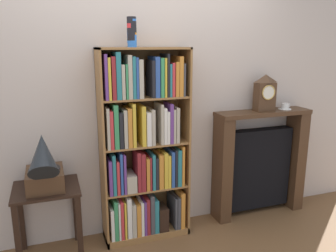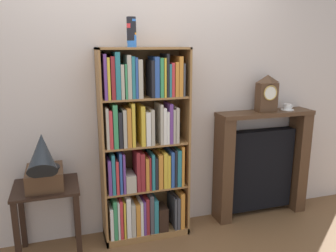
{
  "view_description": "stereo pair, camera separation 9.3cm",
  "coord_description": "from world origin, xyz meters",
  "px_view_note": "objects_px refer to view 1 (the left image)",
  "views": [
    {
      "loc": [
        -0.77,
        -2.71,
        1.76
      ],
      "look_at": [
        0.22,
        0.11,
        1.04
      ],
      "focal_mm": 36.54,
      "sensor_mm": 36.0,
      "label": 1
    },
    {
      "loc": [
        -0.68,
        -2.74,
        1.76
      ],
      "look_at": [
        0.22,
        0.11,
        1.04
      ],
      "focal_mm": 36.54,
      "sensor_mm": 36.0,
      "label": 2
    }
  ],
  "objects_px": {
    "teacup_with_saucer": "(285,107)",
    "bookshelf": "(143,152)",
    "cup_stack": "(132,32)",
    "mantel_clock": "(265,93)",
    "side_table_left": "(48,206)",
    "gramophone": "(44,166)",
    "fireplace_mantel": "(259,163)"
  },
  "relations": [
    {
      "from": "teacup_with_saucer",
      "to": "bookshelf",
      "type": "bearing_deg",
      "value": -178.74
    },
    {
      "from": "cup_stack",
      "to": "mantel_clock",
      "type": "distance_m",
      "value": 1.45
    },
    {
      "from": "side_table_left",
      "to": "gramophone",
      "type": "relative_size",
      "value": 1.21
    },
    {
      "from": "fireplace_mantel",
      "to": "bookshelf",
      "type": "bearing_deg",
      "value": -177.57
    },
    {
      "from": "bookshelf",
      "to": "fireplace_mantel",
      "type": "height_order",
      "value": "bookshelf"
    },
    {
      "from": "mantel_clock",
      "to": "bookshelf",
      "type": "bearing_deg",
      "value": -178.61
    },
    {
      "from": "gramophone",
      "to": "teacup_with_saucer",
      "type": "relative_size",
      "value": 3.87
    },
    {
      "from": "side_table_left",
      "to": "bookshelf",
      "type": "bearing_deg",
      "value": 4.56
    },
    {
      "from": "side_table_left",
      "to": "cup_stack",
      "type": "bearing_deg",
      "value": 5.26
    },
    {
      "from": "mantel_clock",
      "to": "teacup_with_saucer",
      "type": "xyz_separation_m",
      "value": [
        0.25,
        0.0,
        -0.15
      ]
    },
    {
      "from": "cup_stack",
      "to": "side_table_left",
      "type": "bearing_deg",
      "value": -174.74
    },
    {
      "from": "side_table_left",
      "to": "teacup_with_saucer",
      "type": "height_order",
      "value": "teacup_with_saucer"
    },
    {
      "from": "gramophone",
      "to": "teacup_with_saucer",
      "type": "xyz_separation_m",
      "value": [
        2.35,
        0.16,
        0.3
      ]
    },
    {
      "from": "bookshelf",
      "to": "cup_stack",
      "type": "bearing_deg",
      "value": 177.85
    },
    {
      "from": "gramophone",
      "to": "mantel_clock",
      "type": "xyz_separation_m",
      "value": [
        2.09,
        0.16,
        0.45
      ]
    },
    {
      "from": "fireplace_mantel",
      "to": "cup_stack",
      "type": "bearing_deg",
      "value": -177.84
    },
    {
      "from": "gramophone",
      "to": "mantel_clock",
      "type": "bearing_deg",
      "value": 4.35
    },
    {
      "from": "gramophone",
      "to": "fireplace_mantel",
      "type": "height_order",
      "value": "gramophone"
    },
    {
      "from": "side_table_left",
      "to": "teacup_with_saucer",
      "type": "xyz_separation_m",
      "value": [
        2.35,
        0.1,
        0.66
      ]
    },
    {
      "from": "bookshelf",
      "to": "teacup_with_saucer",
      "type": "xyz_separation_m",
      "value": [
        1.51,
        0.03,
        0.32
      ]
    },
    {
      "from": "gramophone",
      "to": "mantel_clock",
      "type": "height_order",
      "value": "mantel_clock"
    },
    {
      "from": "bookshelf",
      "to": "mantel_clock",
      "type": "xyz_separation_m",
      "value": [
        1.26,
        0.03,
        0.47
      ]
    },
    {
      "from": "gramophone",
      "to": "fireplace_mantel",
      "type": "distance_m",
      "value": 2.12
    },
    {
      "from": "fireplace_mantel",
      "to": "mantel_clock",
      "type": "xyz_separation_m",
      "value": [
        -0.0,
        -0.02,
        0.74
      ]
    },
    {
      "from": "bookshelf",
      "to": "side_table_left",
      "type": "xyz_separation_m",
      "value": [
        -0.84,
        -0.07,
        -0.35
      ]
    },
    {
      "from": "side_table_left",
      "to": "teacup_with_saucer",
      "type": "distance_m",
      "value": 2.44
    },
    {
      "from": "mantel_clock",
      "to": "gramophone",
      "type": "bearing_deg",
      "value": -175.65
    },
    {
      "from": "fireplace_mantel",
      "to": "mantel_clock",
      "type": "height_order",
      "value": "mantel_clock"
    },
    {
      "from": "cup_stack",
      "to": "gramophone",
      "type": "xyz_separation_m",
      "value": [
        -0.76,
        -0.13,
        -1.02
      ]
    },
    {
      "from": "bookshelf",
      "to": "mantel_clock",
      "type": "height_order",
      "value": "bookshelf"
    },
    {
      "from": "bookshelf",
      "to": "teacup_with_saucer",
      "type": "relative_size",
      "value": 12.84
    },
    {
      "from": "bookshelf",
      "to": "fireplace_mantel",
      "type": "relative_size",
      "value": 1.57
    }
  ]
}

